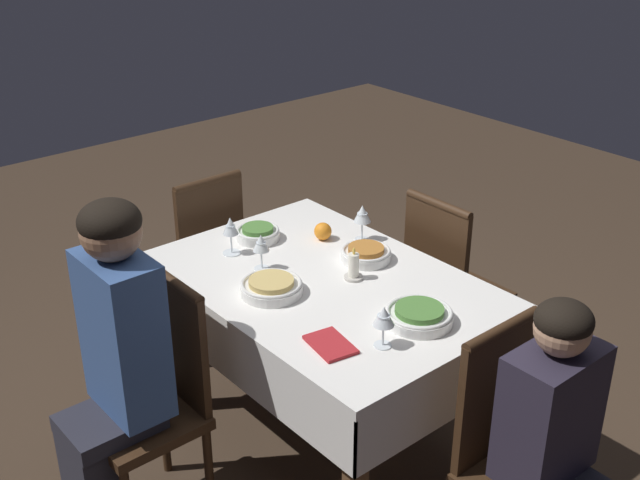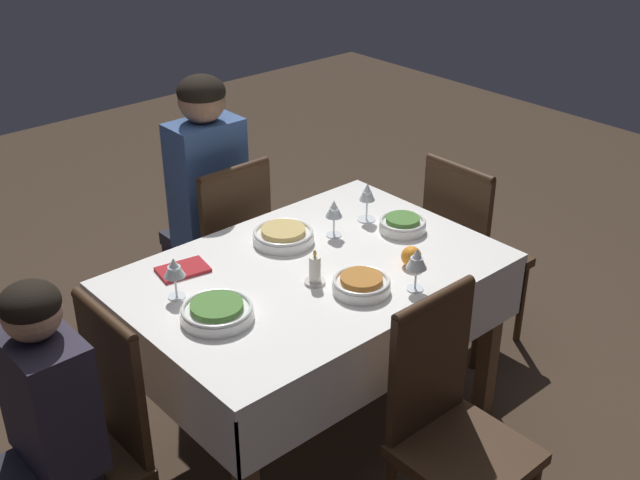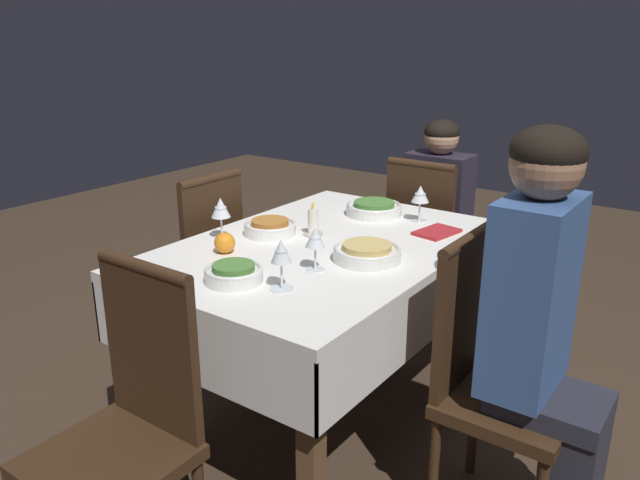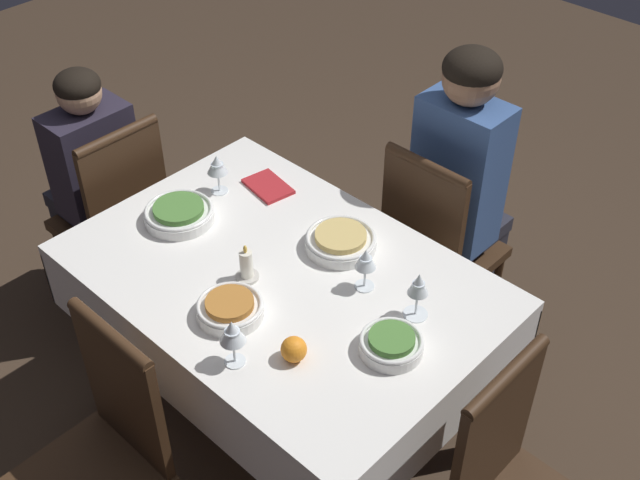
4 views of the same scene
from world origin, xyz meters
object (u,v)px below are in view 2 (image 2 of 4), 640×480
chair_south (451,423)px  candle_centerpiece (315,272)px  chair_north (225,251)px  bowl_east (403,224)px  wine_glass_south (417,260)px  bowl_west (217,311)px  wine_glass_north (334,210)px  orange_fruit (411,256)px  chair_east (467,249)px  person_adult_denim (203,197)px  person_child_dark (36,440)px  dining_table (311,292)px  bowl_north (283,235)px  chair_west (90,440)px  wine_glass_west (174,269)px  wine_glass_east (367,194)px  bowl_south (361,284)px  napkin_red_folded (183,270)px

chair_south → candle_centerpiece: chair_south is taller
chair_north → bowl_east: size_ratio=5.12×
chair_south → wine_glass_south: chair_south is taller
bowl_west → candle_centerpiece: size_ratio=1.81×
wine_glass_north → orange_fruit: wine_glass_north is taller
chair_east → person_adult_denim: (-0.78, 0.81, 0.20)m
person_child_dark → bowl_east: person_child_dark is taller
dining_table → bowl_east: size_ratio=7.32×
bowl_west → wine_glass_north: bearing=15.1°
candle_centerpiece → orange_fruit: 0.35m
bowl_west → dining_table: bearing=6.2°
bowl_north → person_child_dark: bearing=-168.0°
chair_east → wine_glass_north: 0.75m
bowl_north → wine_glass_north: bearing=-26.0°
chair_south → orange_fruit: 0.61m
chair_west → wine_glass_west: chair_west is taller
wine_glass_east → wine_glass_south: wine_glass_east is taller
chair_west → wine_glass_north: 1.17m
chair_west → chair_east: 1.76m
bowl_east → candle_centerpiece: 0.51m
wine_glass_north → candle_centerpiece: 0.36m
chair_south → bowl_north: chair_south is taller
bowl_south → napkin_red_folded: (-0.37, 0.50, -0.02)m
bowl_west → wine_glass_east: size_ratio=1.48×
dining_table → chair_west: size_ratio=1.43×
wine_glass_west → bowl_east: wine_glass_west is taller
wine_glass_north → wine_glass_east: wine_glass_east is taller
wine_glass_east → bowl_west: bearing=-167.3°
wine_glass_west → wine_glass_south: (0.62, -0.48, 0.01)m
chair_west → bowl_south: chair_west is taller
bowl_north → chair_south: bearing=-94.8°
bowl_west → wine_glass_south: size_ratio=1.50×
chair_south → dining_table: bearing=88.0°
person_adult_denim → wine_glass_north: size_ratio=8.58×
wine_glass_south → candle_centerpiece: size_ratio=1.21×
person_child_dark → bowl_west: person_child_dark is taller
wine_glass_north → wine_glass_south: 0.47m
chair_south → wine_glass_east: chair_south is taller
wine_glass_north → wine_glass_west: (-0.68, 0.02, 0.00)m
person_child_dark → wine_glass_north: person_child_dark is taller
chair_west → wine_glass_south: 1.15m
chair_south → person_adult_denim: (0.12, 1.49, 0.20)m
candle_centerpiece → bowl_north: bearing=70.2°
chair_west → candle_centerpiece: size_ratio=7.12×
bowl_west → wine_glass_south: (0.59, -0.29, 0.08)m
person_adult_denim → bowl_north: person_adult_denim is taller
dining_table → bowl_south: size_ratio=6.69×
wine_glass_north → bowl_north: bearing=154.0°
wine_glass_north → orange_fruit: 0.35m
person_adult_denim → wine_glass_south: person_adult_denim is taller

